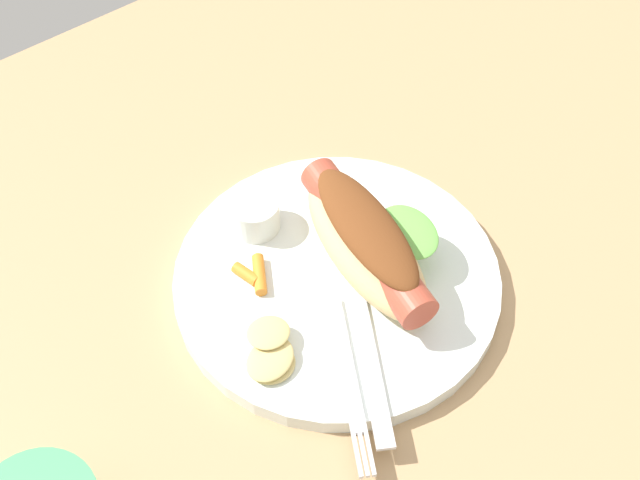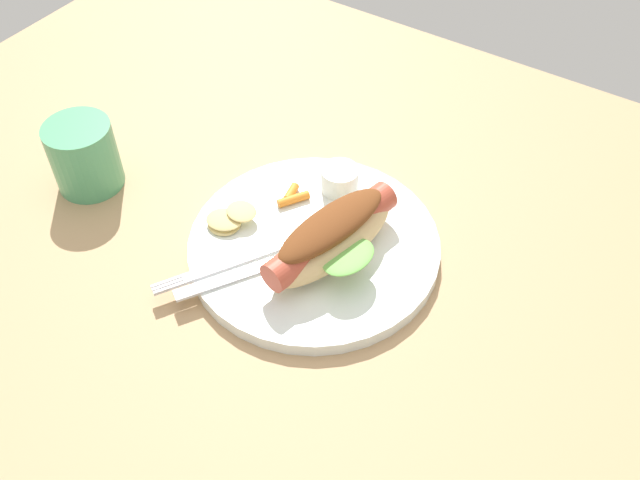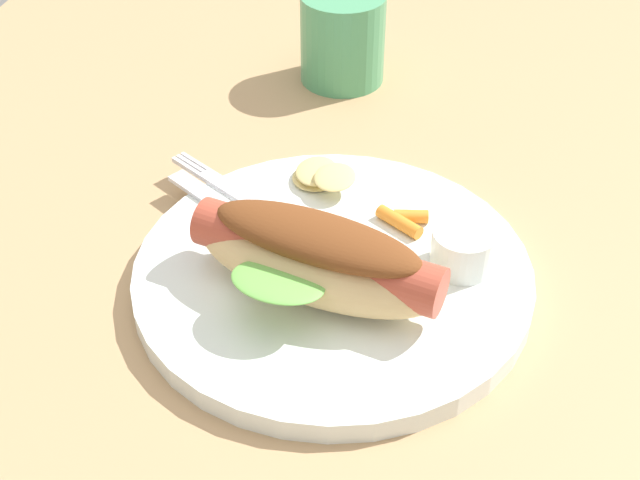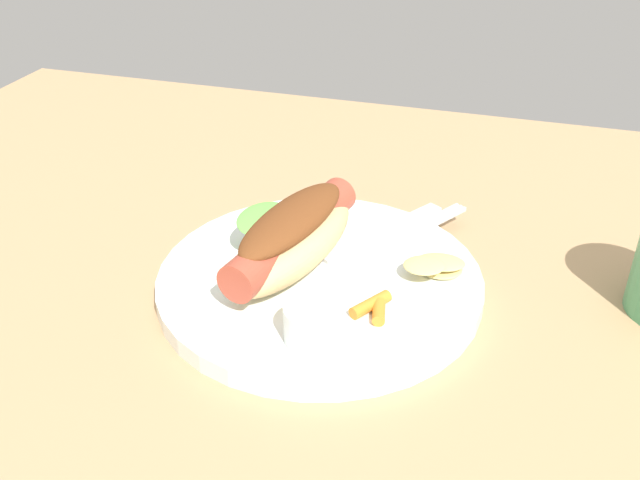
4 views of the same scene
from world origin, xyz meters
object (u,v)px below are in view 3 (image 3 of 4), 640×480
object	(u,v)px
chips_pile	(321,175)
sauce_ramekin	(463,249)
plate	(333,275)
knife	(237,216)
fork	(244,198)
hot_dog	(316,258)
drinking_cup	(343,38)
carrot_garnish	(404,220)

from	to	relation	value
chips_pile	sauce_ramekin	bearing A→B (deg)	57.83
plate	knife	xyz separation A→B (cm)	(-3.58, -7.86, 0.98)
fork	chips_pile	distance (cm)	6.16
chips_pile	hot_dog	bearing A→B (deg)	11.19
knife	drinking_cup	bearing A→B (deg)	-63.58
hot_dog	carrot_garnish	world-z (taller)	hot_dog
hot_dog	knife	size ratio (longest dim) A/B	1.20
plate	chips_pile	bearing A→B (deg)	-162.45
plate	knife	world-z (taller)	knife
knife	carrot_garnish	xyz separation A→B (cm)	(-1.93, 11.82, 0.31)
knife	chips_pile	bearing A→B (deg)	-99.35
sauce_ramekin	drinking_cup	size ratio (longest dim) A/B	0.52
carrot_garnish	fork	bearing A→B (deg)	-91.27
chips_pile	carrot_garnish	size ratio (longest dim) A/B	1.46
plate	carrot_garnish	distance (cm)	6.90
knife	drinking_cup	xyz separation A→B (cm)	(-24.55, 2.56, 2.34)
carrot_garnish	knife	bearing A→B (deg)	-80.71
knife	carrot_garnish	size ratio (longest dim) A/B	3.78
hot_dog	drinking_cup	xyz separation A→B (cm)	(-30.68, -4.73, -0.29)
chips_pile	carrot_garnish	xyz separation A→B (cm)	(3.64, 6.85, -0.28)
knife	chips_pile	size ratio (longest dim) A/B	2.59
fork	carrot_garnish	xyz separation A→B (cm)	(0.26, 11.97, 0.29)
hot_dog	drinking_cup	world-z (taller)	drinking_cup
plate	hot_dog	xyz separation A→B (cm)	(2.56, -0.58, 3.61)
fork	chips_pile	bearing A→B (deg)	-115.39
fork	knife	size ratio (longest dim) A/B	0.92
hot_dog	fork	size ratio (longest dim) A/B	1.31
plate	hot_dog	bearing A→B (deg)	-12.68
hot_dog	sauce_ramekin	world-z (taller)	hot_dog
carrot_garnish	drinking_cup	world-z (taller)	drinking_cup
fork	drinking_cup	distance (cm)	22.63
drinking_cup	knife	bearing A→B (deg)	-5.95
knife	chips_pile	world-z (taller)	chips_pile
drinking_cup	carrot_garnish	bearing A→B (deg)	22.26
sauce_ramekin	carrot_garnish	world-z (taller)	sauce_ramekin
plate	sauce_ramekin	xyz separation A→B (cm)	(-2.06, 8.38, 2.24)
plate	drinking_cup	bearing A→B (deg)	-169.32
plate	sauce_ramekin	bearing A→B (deg)	103.79
sauce_ramekin	knife	xyz separation A→B (cm)	(-1.52, -16.25, -1.26)
chips_pile	knife	bearing A→B (deg)	-41.72
sauce_ramekin	chips_pile	world-z (taller)	sauce_ramekin
chips_pile	drinking_cup	size ratio (longest dim) A/B	0.68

